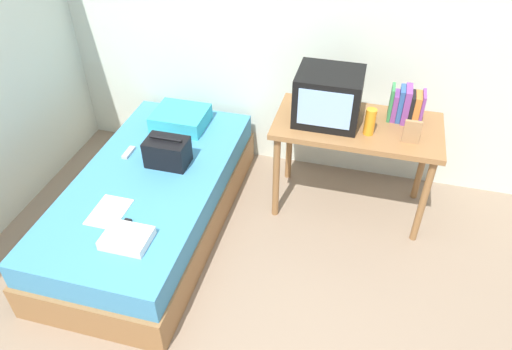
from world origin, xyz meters
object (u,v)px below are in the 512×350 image
object	(u,v)px
bed	(152,201)
folded_towel	(127,238)
handbag	(167,152)
remote_dark	(123,228)
tv	(328,97)
water_bottle	(370,122)
picture_frame	(412,132)
book_row	(406,106)
pillow	(181,118)
remote_silver	(129,152)
desk	(356,135)
magazine	(109,212)

from	to	relation	value
bed	folded_towel	xyz separation A→B (m)	(0.15, -0.60, 0.26)
bed	handbag	distance (m)	0.39
remote_dark	tv	bearing A→B (deg)	45.73
tv	handbag	bearing A→B (deg)	-159.56
water_bottle	folded_towel	world-z (taller)	water_bottle
picture_frame	book_row	bearing A→B (deg)	99.52
tv	pillow	size ratio (longest dim) A/B	1.07
tv	remote_dark	world-z (taller)	tv
tv	remote_silver	size ratio (longest dim) A/B	3.06
desk	picture_frame	bearing A→B (deg)	-22.52
pillow	magazine	world-z (taller)	pillow
bed	magazine	xyz separation A→B (m)	(-0.09, -0.40, 0.24)
picture_frame	remote_silver	distance (m)	2.02
tv	remote_silver	distance (m)	1.52
remote_silver	water_bottle	bearing A→B (deg)	8.57
bed	tv	world-z (taller)	tv
magazine	remote_dark	size ratio (longest dim) A/B	1.86
water_bottle	book_row	xyz separation A→B (m)	(0.23, 0.24, 0.02)
picture_frame	magazine	world-z (taller)	picture_frame
water_bottle	tv	bearing A→B (deg)	160.41
pillow	folded_towel	size ratio (longest dim) A/B	1.47
bed	folded_towel	world-z (taller)	folded_towel
remote_silver	tv	bearing A→B (deg)	14.56
water_bottle	remote_dark	distance (m)	1.74
remote_silver	folded_towel	xyz separation A→B (m)	(0.40, -0.82, 0.02)
pillow	remote_dark	distance (m)	1.21
book_row	remote_dark	world-z (taller)	book_row
tv	picture_frame	size ratio (longest dim) A/B	2.68
tv	pillow	xyz separation A→B (m)	(-1.16, 0.11, -0.42)
tv	desk	bearing A→B (deg)	0.21
tv	handbag	size ratio (longest dim) A/B	1.47
pillow	water_bottle	bearing A→B (deg)	-8.26
desk	tv	bearing A→B (deg)	-179.79
bed	magazine	bearing A→B (deg)	-102.07
tv	folded_towel	xyz separation A→B (m)	(-1.00, -1.19, -0.46)
water_bottle	picture_frame	distance (m)	0.28
handbag	remote_silver	distance (m)	0.35
desk	folded_towel	xyz separation A→B (m)	(-1.22, -1.19, -0.18)
magazine	bed	bearing A→B (deg)	77.93
bed	remote_dark	bearing A→B (deg)	-81.83
tv	magazine	xyz separation A→B (m)	(-1.23, -0.98, -0.48)
magazine	picture_frame	bearing A→B (deg)	24.88
book_row	handbag	world-z (taller)	book_row
book_row	pillow	bearing A→B (deg)	-179.06
bed	picture_frame	xyz separation A→B (m)	(1.72, 0.44, 0.62)
folded_towel	remote_dark	bearing A→B (deg)	129.64
handbag	remote_silver	xyz separation A→B (m)	(-0.34, 0.03, -0.09)
pillow	tv	bearing A→B (deg)	-5.18
picture_frame	pillow	xyz separation A→B (m)	(-1.74, 0.25, -0.32)
remote_dark	folded_towel	bearing A→B (deg)	-50.36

